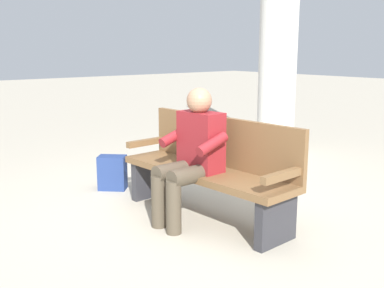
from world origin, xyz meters
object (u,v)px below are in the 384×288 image
at_px(person_seated, 191,152).
at_px(backpack, 113,173).
at_px(bench_near, 211,167).
at_px(support_pillar, 280,8).

distance_m(person_seated, backpack, 1.37).
xyz_separation_m(bench_near, person_seated, (-0.01, 0.23, 0.17)).
bearing_deg(person_seated, backpack, -0.71).
bearing_deg(person_seated, bench_near, -90.67).
relative_size(person_seated, backpack, 3.18).
bearing_deg(person_seated, support_pillar, -65.20).
relative_size(bench_near, support_pillar, 0.44).
relative_size(backpack, support_pillar, 0.09).
bearing_deg(bench_near, person_seated, 89.33).
bearing_deg(bench_near, support_pillar, -63.32).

